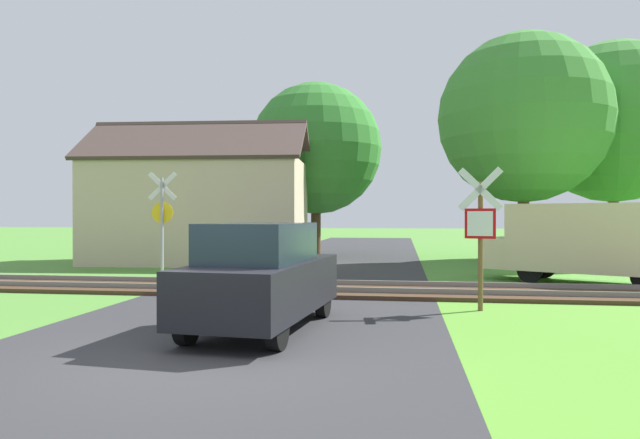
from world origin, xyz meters
The scene contains 11 objects.
ground_plane centered at (0.00, 0.00, 0.00)m, with size 160.00×160.00×0.00m, color #4C8433.
road_asphalt centered at (0.00, 2.00, 0.00)m, with size 6.86×80.00×0.01m, color #2D2D30.
rail_track centered at (0.00, 7.03, 0.06)m, with size 60.00×2.60×0.22m.
stop_sign_near centered at (4.22, 4.62, 1.63)m, with size 0.86×0.25×2.87m.
crossing_sign_far centered at (-4.54, 9.39, 1.91)m, with size 0.87×0.20×3.24m.
house centered at (-5.41, 15.14, 2.19)m, with size 8.98×5.72×5.74m.
tree_center centered at (-1.40, 19.84, 5.09)m, with size 6.24×6.24×8.22m.
tree_right centered at (7.32, 15.83, 5.66)m, with size 6.52×6.52×8.93m.
tree_far centered at (11.60, 18.77, 5.88)m, with size 6.82×6.82×9.30m.
mail_truck centered at (7.74, 9.87, 1.24)m, with size 5.20×3.90×2.24m.
parked_car centered at (0.37, 2.16, 0.89)m, with size 2.04×4.15×1.78m.
Camera 1 is at (2.67, -7.05, 1.90)m, focal length 32.00 mm.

